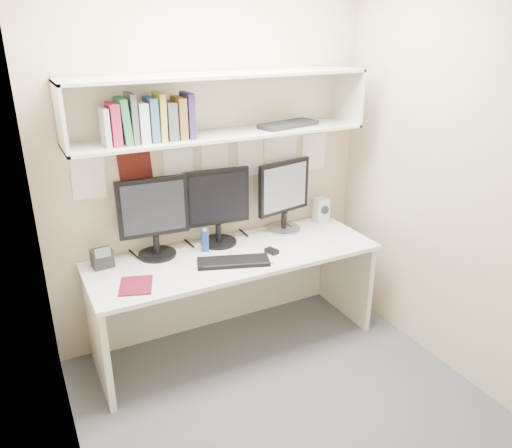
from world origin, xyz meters
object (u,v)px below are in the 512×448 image
monitor_center (217,205)px  maroon_notebook (136,285)px  speaker (321,210)px  keyboard (233,262)px  desk (235,299)px  monitor_left (154,215)px  desk_phone (102,258)px  monitor_right (284,194)px

monitor_center → maroon_notebook: size_ratio=2.35×
speaker → maroon_notebook: bearing=-161.5°
keyboard → desk: bearing=82.0°
monitor_left → monitor_center: bearing=4.3°
desk → desk_phone: (-0.85, 0.21, 0.43)m
monitor_right → keyboard: bearing=-160.2°
keyboard → maroon_notebook: (-0.66, -0.02, -0.01)m
desk → monitor_center: monitor_center is taller
keyboard → speaker: 1.01m
monitor_right → desk_phone: monitor_right is taller
speaker → desk: bearing=-160.4°
monitor_center → speaker: size_ratio=2.77×
monitor_right → maroon_notebook: 1.33m
desk → maroon_notebook: bearing=-168.1°
monitor_right → desk_phone: bearing=169.0°
speaker → desk_phone: size_ratio=1.26×
desk → maroon_notebook: (-0.73, -0.15, 0.37)m
monitor_center → monitor_right: monitor_center is taller
monitor_right → speaker: size_ratio=2.73×
speaker → monitor_center: bearing=-174.6°
desk → keyboard: (-0.07, -0.14, 0.38)m
maroon_notebook → keyboard: bearing=19.9°
monitor_right → monitor_center: bearing=168.6°
monitor_left → maroon_notebook: monitor_left is taller
keyboard → maroon_notebook: keyboard is taller
speaker → desk_phone: (-1.71, -0.02, -0.04)m
monitor_center → maroon_notebook: bearing=-146.9°
desk → monitor_center: 0.69m
monitor_center → desk_phone: monitor_center is taller
monitor_left → speaker: size_ratio=2.77×
keyboard → speaker: (0.93, 0.36, 0.09)m
desk → monitor_right: bearing=23.0°
keyboard → desk_phone: 0.85m
monitor_left → maroon_notebook: 0.53m
monitor_center → maroon_notebook: 0.84m
maroon_notebook → monitor_center: bearing=46.5°
monitor_center → desk: bearing=-77.9°
monitor_left → monitor_center: same height
keyboard → maroon_notebook: bearing=-159.5°
monitor_left → monitor_center: (0.46, 0.00, -0.00)m
desk → maroon_notebook: size_ratio=8.56×
monitor_left → keyboard: 0.61m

